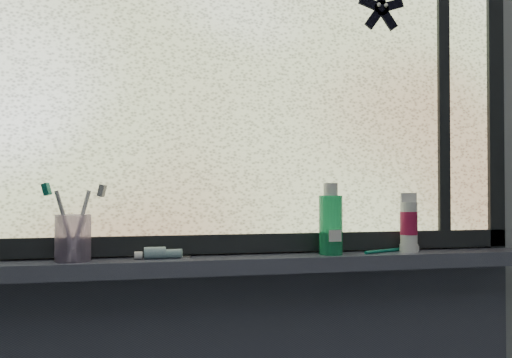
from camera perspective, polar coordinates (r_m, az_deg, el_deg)
name	(u,v)px	position (r m, az deg, el deg)	size (l,w,h in m)	color
wall_back	(243,170)	(1.58, -1.28, 0.91)	(3.00, 0.01, 2.50)	#9EA3A8
windowsill	(249,264)	(1.52, -0.68, -8.46)	(1.62, 0.14, 0.04)	#44475A
window_pane	(245,68)	(1.59, -1.09, 11.07)	(1.50, 0.01, 1.00)	silver
frame_bottom	(245,243)	(1.56, -1.07, -6.42)	(1.60, 0.03, 0.05)	black
frame_right	(494,80)	(1.91, 22.66, 9.12)	(0.05, 0.03, 1.10)	black
frame_mullion	(442,77)	(1.81, 18.11, 9.64)	(0.04, 0.03, 1.00)	black
starfish_sticker	(381,8)	(1.76, 12.41, 16.34)	(0.15, 0.02, 0.15)	black
toothpaste_tube	(162,253)	(1.48, -9.39, -7.28)	(0.17, 0.04, 0.03)	silver
toothbrush_cup	(73,238)	(1.48, -17.83, -5.62)	(0.09, 0.09, 0.11)	#AD95C5
toothbrush_lying	(386,250)	(1.65, 12.83, -6.92)	(0.21, 0.02, 0.01)	#0C6D5B
mouthwash_bottle	(331,219)	(1.56, 7.48, -3.96)	(0.06, 0.06, 0.16)	#21AD6A
cream_tube	(409,220)	(1.66, 15.03, -4.03)	(0.05, 0.05, 0.12)	silver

